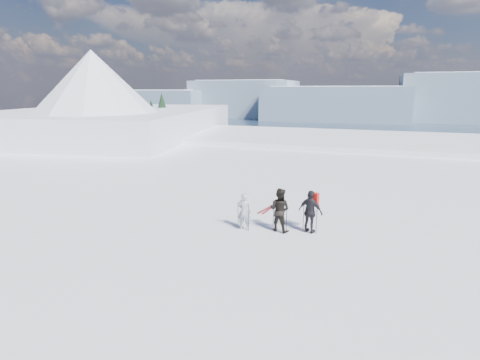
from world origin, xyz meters
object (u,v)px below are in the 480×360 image
(skier_grey, at_px, (244,211))
(skis_loose, at_px, (268,209))
(skier_pack, at_px, (310,212))
(skier_dark, at_px, (279,210))

(skier_grey, relative_size, skis_loose, 0.89)
(skier_grey, distance_m, skier_pack, 2.59)
(skier_dark, bearing_deg, skis_loose, -53.71)
(skier_grey, distance_m, skier_dark, 1.40)
(skier_dark, height_order, skis_loose, skier_dark)
(skier_pack, bearing_deg, skis_loose, -28.02)
(skier_dark, bearing_deg, skier_grey, 25.11)
(skier_grey, height_order, skis_loose, skier_grey)
(skier_grey, xyz_separation_m, skis_loose, (0.23, 2.85, -0.74))
(skier_pack, relative_size, skis_loose, 1.00)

